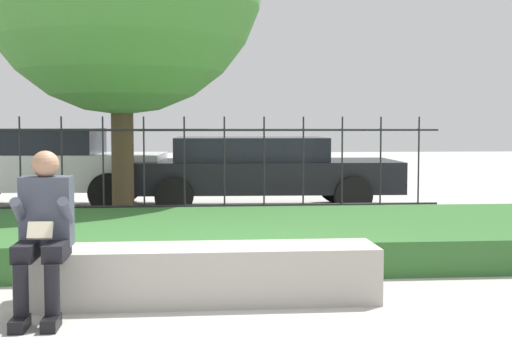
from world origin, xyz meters
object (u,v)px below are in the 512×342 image
object	(u,v)px
person_seated_reader	(44,226)
car_parked_left	(39,165)
car_parked_center	(258,169)
stone_bench	(202,277)

from	to	relation	value
person_seated_reader	car_parked_left	world-z (taller)	car_parked_left
person_seated_reader	car_parked_center	bearing A→B (deg)	71.37
person_seated_reader	car_parked_left	size ratio (longest dim) A/B	0.29
person_seated_reader	car_parked_center	xyz separation A→B (m)	(2.26, 6.72, -0.01)
car_parked_center	stone_bench	bearing A→B (deg)	-97.39
car_parked_left	stone_bench	bearing A→B (deg)	-64.25
stone_bench	car_parked_center	distance (m)	6.49
person_seated_reader	car_parked_center	size ratio (longest dim) A/B	0.27
stone_bench	car_parked_center	bearing A→B (deg)	80.49
person_seated_reader	car_parked_center	world-z (taller)	person_seated_reader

